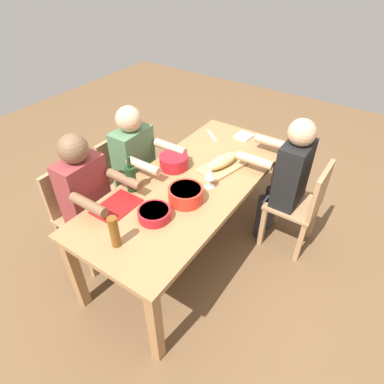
{
  "coord_description": "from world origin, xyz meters",
  "views": [
    {
      "loc": [
        -1.69,
        -1.14,
        2.24
      ],
      "look_at": [
        0.0,
        0.0,
        0.63
      ],
      "focal_mm": 30.61,
      "sensor_mm": 36.0,
      "label": 1
    }
  ],
  "objects": [
    {
      "name": "napkin_stack",
      "position": [
        0.84,
        -0.02,
        0.75
      ],
      "size": [
        0.15,
        0.15,
        0.02
      ],
      "primitive_type": "cube",
      "rotation": [
        0.0,
        0.0,
        -0.1
      ],
      "color": "white",
      "rests_on": "dining_table"
    },
    {
      "name": "bread_loaf",
      "position": [
        0.28,
        -0.1,
        0.81
      ],
      "size": [
        0.34,
        0.18,
        0.09
      ],
      "primitive_type": "ellipsoid",
      "rotation": [
        0.0,
        0.0,
        -0.23
      ],
      "color": "tan",
      "rests_on": "cutting_board"
    },
    {
      "name": "chair_far_left",
      "position": [
        -0.55,
        0.75,
        0.48
      ],
      "size": [
        0.4,
        0.4,
        0.85
      ],
      "color": "#A87F56",
      "rests_on": "ground_plane"
    },
    {
      "name": "placemat_far_left",
      "position": [
        -0.55,
        0.26,
        0.74
      ],
      "size": [
        0.32,
        0.23,
        0.01
      ],
      "primitive_type": "cube",
      "color": "maroon",
      "rests_on": "dining_table"
    },
    {
      "name": "chair_far_center",
      "position": [
        0.0,
        0.75,
        0.48
      ],
      "size": [
        0.4,
        0.4,
        0.85
      ],
      "color": "#A87F56",
      "rests_on": "ground_plane"
    },
    {
      "name": "diner_far_center",
      "position": [
        -0.0,
        0.56,
        0.7
      ],
      "size": [
        0.41,
        0.53,
        1.2
      ],
      "color": "#2D2D38",
      "rests_on": "ground_plane"
    },
    {
      "name": "diner_far_left",
      "position": [
        -0.55,
        0.56,
        0.7
      ],
      "size": [
        0.41,
        0.53,
        1.2
      ],
      "color": "#2D2D38",
      "rests_on": "ground_plane"
    },
    {
      "name": "wine_bottle",
      "position": [
        -0.34,
        0.3,
        0.85
      ],
      "size": [
        0.08,
        0.08,
        0.29
      ],
      "color": "#193819",
      "rests_on": "dining_table"
    },
    {
      "name": "dining_table",
      "position": [
        0.0,
        0.0,
        0.66
      ],
      "size": [
        2.0,
        0.85,
        0.74
      ],
      "color": "#9E7044",
      "rests_on": "ground_plane"
    },
    {
      "name": "wine_glass",
      "position": [
        0.01,
        -0.15,
        0.86
      ],
      "size": [
        0.08,
        0.08,
        0.17
      ],
      "color": "silver",
      "rests_on": "dining_table"
    },
    {
      "name": "serving_bowl_pasta",
      "position": [
        0.07,
        0.23,
        0.8
      ],
      "size": [
        0.23,
        0.23,
        0.11
      ],
      "color": "#B21923",
      "rests_on": "dining_table"
    },
    {
      "name": "diner_near_right",
      "position": [
        0.55,
        -0.56,
        0.7
      ],
      "size": [
        0.41,
        0.53,
        1.2
      ],
      "color": "#2D2D38",
      "rests_on": "ground_plane"
    },
    {
      "name": "carving_knife",
      "position": [
        0.7,
        0.25,
        0.74
      ],
      "size": [
        0.16,
        0.19,
        0.01
      ],
      "primitive_type": "cube",
      "rotation": [
        0.0,
        0.0,
        0.89
      ],
      "color": "silver",
      "rests_on": "dining_table"
    },
    {
      "name": "ground_plane",
      "position": [
        0.0,
        0.0,
        0.0
      ],
      "size": [
        8.0,
        8.0,
        0.0
      ],
      "primitive_type": "plane",
      "color": "brown"
    },
    {
      "name": "beer_bottle",
      "position": [
        -0.81,
        0.01,
        0.85
      ],
      "size": [
        0.06,
        0.06,
        0.22
      ],
      "primitive_type": "cylinder",
      "color": "brown",
      "rests_on": "dining_table"
    },
    {
      "name": "chair_near_right",
      "position": [
        0.55,
        -0.75,
        0.48
      ],
      "size": [
        0.4,
        0.4,
        0.85
      ],
      "color": "#A87F56",
      "rests_on": "ground_plane"
    },
    {
      "name": "serving_bowl_salad",
      "position": [
        -0.22,
        -0.1,
        0.8
      ],
      "size": [
        0.25,
        0.25,
        0.11
      ],
      "color": "red",
      "rests_on": "dining_table"
    },
    {
      "name": "cutting_board",
      "position": [
        0.28,
        -0.1,
        0.75
      ],
      "size": [
        0.44,
        0.31,
        0.02
      ],
      "primitive_type": "cube",
      "rotation": [
        0.0,
        0.0,
        -0.23
      ],
      "color": "tan",
      "rests_on": "dining_table"
    },
    {
      "name": "serving_bowl_greens",
      "position": [
        -0.49,
        -0.03,
        0.78
      ],
      "size": [
        0.22,
        0.22,
        0.07
      ],
      "color": "#B21923",
      "rests_on": "dining_table"
    }
  ]
}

